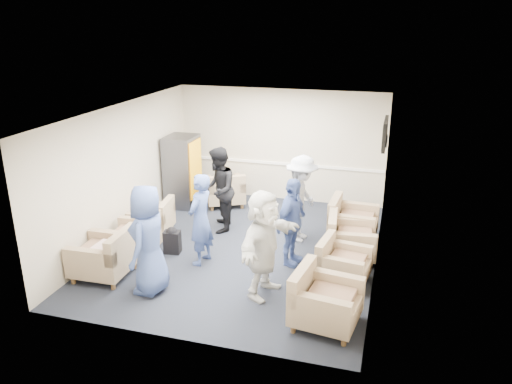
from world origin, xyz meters
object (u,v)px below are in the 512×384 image
(armchair_right_midnear, at_px, (341,264))
(person_mid_right, at_px, (292,222))
(armchair_right_near, at_px, (322,302))
(armchair_right_midfar, at_px, (348,240))
(person_front_left, at_px, (148,240))
(person_mid_left, at_px, (200,220))
(vending_machine, at_px, (183,171))
(person_back_right, at_px, (301,199))
(armchair_left_near, at_px, (106,257))
(armchair_right_far, at_px, (350,223))
(person_back_left, at_px, (218,190))
(armchair_left_far, at_px, (154,220))
(armchair_corner, at_px, (225,191))
(person_front_right, at_px, (264,244))
(armchair_left_mid, at_px, (136,239))

(armchair_right_midnear, height_order, person_mid_right, person_mid_right)
(armchair_right_near, distance_m, armchair_right_midfar, 2.29)
(armchair_right_midnear, height_order, person_front_left, person_front_left)
(person_mid_left, bearing_deg, armchair_right_near, 70.71)
(vending_machine, height_order, person_back_right, person_back_right)
(armchair_left_near, xyz_separation_m, person_mid_left, (1.37, 0.94, 0.48))
(armchair_right_midfar, bearing_deg, armchair_right_far, -1.92)
(person_mid_left, bearing_deg, person_front_left, -10.54)
(vending_machine, xyz_separation_m, person_back_left, (1.33, -1.17, 0.05))
(armchair_right_midfar, bearing_deg, person_mid_right, 113.95)
(vending_machine, distance_m, person_back_right, 3.28)
(armchair_right_far, bearing_deg, person_mid_right, 148.55)
(armchair_left_far, relative_size, person_mid_right, 0.55)
(armchair_right_far, relative_size, person_mid_right, 0.59)
(armchair_right_near, bearing_deg, armchair_left_far, 67.67)
(armchair_right_midfar, bearing_deg, armchair_left_near, 110.09)
(armchair_right_midfar, xyz_separation_m, person_mid_right, (-0.97, -0.55, 0.46))
(person_back_left, bearing_deg, armchair_corner, 178.61)
(person_front_left, height_order, person_back_left, person_front_left)
(vending_machine, distance_m, person_mid_right, 3.84)
(armchair_left_near, distance_m, armchair_right_far, 4.71)
(armchair_left_far, bearing_deg, vending_machine, 175.21)
(person_mid_left, relative_size, person_mid_right, 1.04)
(person_front_left, distance_m, person_front_right, 1.84)
(person_front_left, bearing_deg, person_back_right, 141.31)
(armchair_left_mid, relative_size, armchair_right_midnear, 1.02)
(person_mid_left, distance_m, person_mid_right, 1.63)
(person_front_left, relative_size, person_back_right, 1.04)
(person_back_right, relative_size, person_front_right, 0.99)
(armchair_right_midfar, xyz_separation_m, person_back_left, (-2.75, 0.53, 0.54))
(person_back_left, xyz_separation_m, person_front_right, (1.57, -2.22, -0.01))
(armchair_left_mid, xyz_separation_m, armchair_left_far, (-0.13, 0.98, -0.02))
(armchair_left_far, bearing_deg, person_front_right, 51.07)
(armchair_left_far, relative_size, person_mid_left, 0.53)
(armchair_right_midnear, bearing_deg, armchair_left_far, 85.18)
(armchair_left_mid, relative_size, person_back_right, 0.53)
(armchair_right_near, height_order, person_back_right, person_back_right)
(vending_machine, distance_m, person_front_left, 3.96)
(person_back_left, bearing_deg, vending_machine, -147.20)
(armchair_left_far, xyz_separation_m, person_mid_right, (3.00, -0.51, 0.50))
(person_back_left, distance_m, person_back_right, 1.74)
(armchair_right_far, distance_m, person_front_right, 2.78)
(armchair_right_far, relative_size, person_front_left, 0.52)
(armchair_left_far, bearing_deg, armchair_right_near, 51.33)
(armchair_right_midnear, xyz_separation_m, person_mid_left, (-2.52, 0.01, 0.53))
(armchair_left_near, xyz_separation_m, armchair_left_mid, (0.09, 0.87, -0.03))
(armchair_left_far, distance_m, person_mid_left, 1.77)
(armchair_right_far, bearing_deg, armchair_left_far, 104.73)
(armchair_corner, xyz_separation_m, person_mid_left, (0.56, -2.90, 0.50))
(person_front_left, relative_size, person_mid_left, 1.07)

